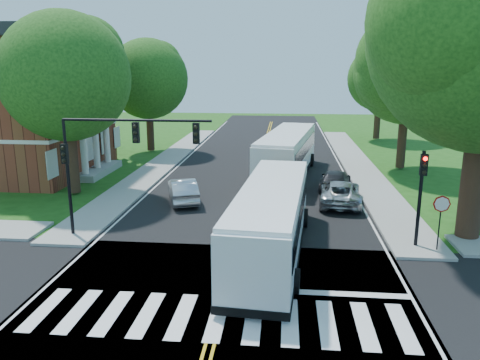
# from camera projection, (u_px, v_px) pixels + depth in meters

# --- Properties ---
(ground) EXTENTS (140.00, 140.00, 0.00)m
(ground) POSITION_uv_depth(u_px,v_px,m) (219.00, 310.00, 16.03)
(ground) COLOR #1B4B12
(ground) RESTS_ON ground
(road) EXTENTS (14.00, 96.00, 0.01)m
(road) POSITION_uv_depth(u_px,v_px,m) (254.00, 184.00, 33.44)
(road) COLOR black
(road) RESTS_ON ground
(cross_road) EXTENTS (60.00, 12.00, 0.01)m
(cross_road) POSITION_uv_depth(u_px,v_px,m) (219.00, 310.00, 16.03)
(cross_road) COLOR black
(cross_road) RESTS_ON ground
(center_line) EXTENTS (0.36, 70.00, 0.01)m
(center_line) POSITION_uv_depth(u_px,v_px,m) (258.00, 171.00, 37.31)
(center_line) COLOR gold
(center_line) RESTS_ON road
(edge_line_w) EXTENTS (0.12, 70.00, 0.01)m
(edge_line_w) POSITION_uv_depth(u_px,v_px,m) (174.00, 170.00, 37.94)
(edge_line_w) COLOR silver
(edge_line_w) RESTS_ON road
(edge_line_e) EXTENTS (0.12, 70.00, 0.01)m
(edge_line_e) POSITION_uv_depth(u_px,v_px,m) (344.00, 173.00, 36.67)
(edge_line_e) COLOR silver
(edge_line_e) RESTS_ON road
(crosswalk) EXTENTS (12.60, 3.00, 0.01)m
(crosswalk) POSITION_uv_depth(u_px,v_px,m) (217.00, 318.00, 15.54)
(crosswalk) COLOR silver
(crosswalk) RESTS_ON road
(stop_bar) EXTENTS (6.60, 0.40, 0.01)m
(stop_bar) POSITION_uv_depth(u_px,v_px,m) (319.00, 293.00, 17.25)
(stop_bar) COLOR silver
(stop_bar) RESTS_ON road
(sidewalk_nw) EXTENTS (2.60, 40.00, 0.15)m
(sidewalk_nw) POSITION_uv_depth(u_px,v_px,m) (165.00, 161.00, 40.97)
(sidewalk_nw) COLOR gray
(sidewalk_nw) RESTS_ON ground
(sidewalk_ne) EXTENTS (2.60, 40.00, 0.15)m
(sidewalk_ne) POSITION_uv_depth(u_px,v_px,m) (358.00, 165.00, 39.42)
(sidewalk_ne) COLOR gray
(sidewalk_ne) RESTS_ON ground
(tree_west_near) EXTENTS (8.00, 8.00, 11.40)m
(tree_west_near) POSITION_uv_depth(u_px,v_px,m) (65.00, 77.00, 28.88)
(tree_west_near) COLOR black
(tree_west_near) RESTS_ON ground
(tree_west_far) EXTENTS (7.60, 7.60, 10.67)m
(tree_west_far) POSITION_uv_depth(u_px,v_px,m) (148.00, 79.00, 44.43)
(tree_west_far) COLOR black
(tree_west_far) RESTS_ON ground
(tree_east_mid) EXTENTS (8.40, 8.40, 11.93)m
(tree_east_mid) POSITION_uv_depth(u_px,v_px,m) (408.00, 70.00, 36.32)
(tree_east_mid) COLOR black
(tree_east_mid) RESTS_ON ground
(tree_east_far) EXTENTS (7.20, 7.20, 10.34)m
(tree_east_far) POSITION_uv_depth(u_px,v_px,m) (380.00, 79.00, 51.94)
(tree_east_far) COLOR black
(tree_east_far) RESTS_ON ground
(signal_nw) EXTENTS (7.15, 0.46, 5.66)m
(signal_nw) POSITION_uv_depth(u_px,v_px,m) (113.00, 150.00, 21.76)
(signal_nw) COLOR black
(signal_nw) RESTS_ON ground
(signal_ne) EXTENTS (0.30, 0.46, 4.40)m
(signal_ne) POSITION_uv_depth(u_px,v_px,m) (421.00, 186.00, 20.79)
(signal_ne) COLOR black
(signal_ne) RESTS_ON ground
(stop_sign) EXTENTS (0.76, 0.08, 2.53)m
(stop_sign) POSITION_uv_depth(u_px,v_px,m) (441.00, 210.00, 20.49)
(stop_sign) COLOR black
(stop_sign) RESTS_ON ground
(bus_lead) EXTENTS (3.61, 12.16, 3.10)m
(bus_lead) POSITION_uv_depth(u_px,v_px,m) (271.00, 218.00, 20.53)
(bus_lead) COLOR white
(bus_lead) RESTS_ON road
(bus_follow) EXTENTS (4.81, 13.27, 3.37)m
(bus_follow) POSITION_uv_depth(u_px,v_px,m) (287.00, 153.00, 35.29)
(bus_follow) COLOR white
(bus_follow) RESTS_ON road
(hatchback) EXTENTS (2.87, 4.68, 1.46)m
(hatchback) POSITION_uv_depth(u_px,v_px,m) (183.00, 190.00, 28.79)
(hatchback) COLOR #AAACB1
(hatchback) RESTS_ON road
(suv) EXTENTS (2.85, 5.35, 1.43)m
(suv) POSITION_uv_depth(u_px,v_px,m) (340.00, 192.00, 28.33)
(suv) COLOR #AEB1B6
(suv) RESTS_ON road
(dark_sedan) EXTENTS (2.69, 4.94, 1.36)m
(dark_sedan) POSITION_uv_depth(u_px,v_px,m) (335.00, 180.00, 31.44)
(dark_sedan) COLOR black
(dark_sedan) RESTS_ON road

